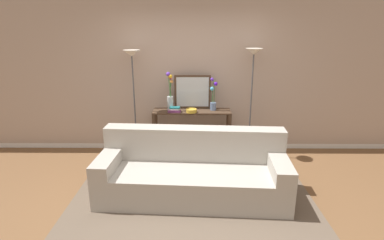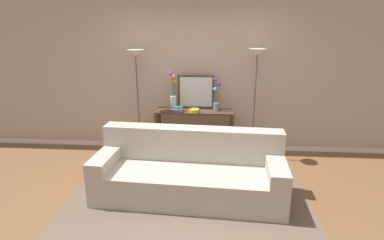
{
  "view_description": "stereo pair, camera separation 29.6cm",
  "coord_description": "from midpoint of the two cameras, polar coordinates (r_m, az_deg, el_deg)",
  "views": [
    {
      "loc": [
        0.02,
        -3.49,
        2.22
      ],
      "look_at": [
        -0.01,
        0.88,
        0.87
      ],
      "focal_mm": 28.87,
      "sensor_mm": 36.0,
      "label": 1
    },
    {
      "loc": [
        0.31,
        -3.48,
        2.22
      ],
      "look_at": [
        -0.01,
        0.88,
        0.87
      ],
      "focal_mm": 28.87,
      "sensor_mm": 36.0,
      "label": 2
    }
  ],
  "objects": [
    {
      "name": "floor_lamp_left",
      "position": [
        5.26,
        -12.49,
        8.26
      ],
      "size": [
        0.28,
        0.28,
        1.83
      ],
      "color": "#4C4C51",
      "rests_on": "ground"
    },
    {
      "name": "vase_short_flowers",
      "position": [
        5.27,
        2.34,
        3.91
      ],
      "size": [
        0.13,
        0.11,
        0.56
      ],
      "color": "#6B84AD",
      "rests_on": "console_table"
    },
    {
      "name": "book_stack",
      "position": [
        5.19,
        -4.91,
        1.89
      ],
      "size": [
        0.22,
        0.15,
        0.09
      ],
      "color": "#6B3360",
      "rests_on": "console_table"
    },
    {
      "name": "vase_tall_flowers",
      "position": [
        5.24,
        -5.68,
        4.44
      ],
      "size": [
        0.11,
        0.13,
        0.66
      ],
      "color": "silver",
      "rests_on": "console_table"
    },
    {
      "name": "back_wall",
      "position": [
        5.51,
        -1.35,
        9.08
      ],
      "size": [
        12.0,
        0.15,
        2.89
      ],
      "color": "white",
      "rests_on": "ground"
    },
    {
      "name": "area_rug",
      "position": [
        4.19,
        -1.99,
        -14.73
      ],
      "size": [
        3.18,
        2.06,
        0.01
      ],
      "color": "brown",
      "rests_on": "ground"
    },
    {
      "name": "floor_lamp_right",
      "position": [
        5.19,
        9.54,
        8.54
      ],
      "size": [
        0.28,
        0.28,
        1.86
      ],
      "color": "#4C4C51",
      "rests_on": "ground"
    },
    {
      "name": "fruit_bowl",
      "position": [
        5.16,
        -1.74,
        1.74
      ],
      "size": [
        0.18,
        0.18,
        0.06
      ],
      "color": "gold",
      "rests_on": "console_table"
    },
    {
      "name": "wall_mirror",
      "position": [
        5.36,
        -1.48,
        5.2
      ],
      "size": [
        0.63,
        0.02,
        0.58
      ],
      "color": "#473323",
      "rests_on": "console_table"
    },
    {
      "name": "console_table",
      "position": [
        5.35,
        -1.62,
        -0.84
      ],
      "size": [
        1.33,
        0.37,
        0.81
      ],
      "color": "#473323",
      "rests_on": "ground"
    },
    {
      "name": "couch",
      "position": [
        4.18,
        -1.89,
        -9.97
      ],
      "size": [
        2.5,
        1.04,
        0.88
      ],
      "color": "#ADA89E",
      "rests_on": "ground"
    },
    {
      "name": "ground_plane",
      "position": [
        4.14,
        -2.03,
        -15.38
      ],
      "size": [
        16.0,
        16.0,
        0.02
      ],
      "primitive_type": "cube",
      "color": "brown"
    },
    {
      "name": "book_row_under_console",
      "position": [
        5.55,
        -5.24,
        -5.79
      ],
      "size": [
        0.38,
        0.18,
        0.13
      ],
      "color": "gold",
      "rests_on": "ground"
    }
  ]
}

